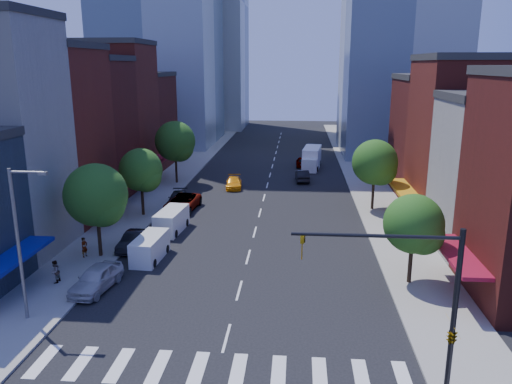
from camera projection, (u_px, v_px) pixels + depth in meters
ground at (226, 338)px, 27.51m from camera, size 220.00×220.00×0.00m
sidewalk_left at (177, 176)px, 67.12m from camera, size 5.00×120.00×0.15m
sidewalk_right at (365, 179)px, 65.07m from camera, size 5.00×120.00×0.15m
crosswalk at (218, 370)px, 24.61m from camera, size 19.00×3.00×0.01m
bldg_left_2 at (36, 137)px, 47.02m from camera, size 12.00×9.00×16.00m
bldg_left_3 at (75, 131)px, 55.35m from camera, size 12.00×8.00×15.00m
bldg_left_4 at (104, 114)px, 63.31m from camera, size 12.00×9.00×17.00m
bldg_left_5 at (129, 122)px, 72.97m from camera, size 12.00×10.00×13.00m
bldg_right_2 at (481, 142)px, 47.09m from camera, size 12.00×10.00×15.00m
bldg_right_3 at (450, 138)px, 56.99m from camera, size 12.00×10.00×13.00m
tower_far_w at (205, 4)px, 113.72m from camera, size 18.00×18.00×56.00m
traffic_signal at (440, 317)px, 21.32m from camera, size 7.24×2.24×8.00m
streetlight at (20, 236)px, 28.13m from camera, size 2.25×0.25×9.00m
tree_left_near at (98, 197)px, 37.77m from camera, size 4.80×4.80×7.30m
tree_left_mid at (142, 172)px, 48.47m from camera, size 4.20×4.20×6.65m
tree_left_far at (176, 143)px, 61.81m from camera, size 5.00×5.00×7.75m
tree_right_near at (416, 226)px, 33.16m from camera, size 4.00×4.00×6.20m
tree_right_far at (376, 164)px, 50.36m from camera, size 4.60×4.60×7.20m
parked_car_front at (96, 278)px, 33.19m from camera, size 2.57×5.04×1.64m
parked_car_second at (134, 241)px, 40.63m from camera, size 1.87×4.47×1.44m
parked_car_third at (182, 203)px, 51.35m from camera, size 3.24×6.14×1.65m
parked_car_rear at (178, 199)px, 53.50m from camera, size 2.36×4.83×1.35m
cargo_van_near at (149, 248)px, 38.30m from camera, size 2.04×4.54×1.89m
cargo_van_far at (171, 221)px, 44.77m from camera, size 2.28×4.88×2.02m
taxi at (234, 183)px, 60.72m from camera, size 2.28×4.72×1.32m
traffic_car_oncoming at (302, 176)px, 64.19m from camera, size 1.93×4.64×1.49m
traffic_car_far at (302, 162)px, 73.41m from camera, size 1.86×4.48×1.52m
box_truck at (312, 159)px, 72.00m from camera, size 3.01×7.68×3.01m
pedestrian_near at (84, 247)px, 38.56m from camera, size 0.56×0.67×1.56m
pedestrian_far at (55, 272)px, 33.96m from camera, size 0.65×0.81×1.58m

